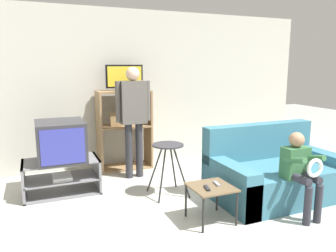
{
  "coord_description": "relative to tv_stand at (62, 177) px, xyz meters",
  "views": [
    {
      "loc": [
        -1.73,
        -2.14,
        1.69
      ],
      "look_at": [
        -0.09,
        1.78,
        0.9
      ],
      "focal_mm": 35.0,
      "sensor_mm": 36.0,
      "label": 1
    }
  ],
  "objects": [
    {
      "name": "tv_stand",
      "position": [
        0.0,
        0.0,
        0.0
      ],
      "size": [
        0.97,
        0.53,
        0.46
      ],
      "color": "slate",
      "rests_on": "ground_plane"
    },
    {
      "name": "person_seated_child",
      "position": [
        2.42,
        -1.73,
        0.34
      ],
      "size": [
        0.33,
        0.43,
        0.95
      ],
      "color": "#2D2D38",
      "rests_on": "ground_plane"
    },
    {
      "name": "snack_table",
      "position": [
        1.43,
        -1.47,
        0.13
      ],
      "size": [
        0.45,
        0.45,
        0.4
      ],
      "color": "brown",
      "rests_on": "ground_plane"
    },
    {
      "name": "folding_stool",
      "position": [
        1.29,
        -0.59,
        0.35
      ],
      "size": [
        0.45,
        0.46,
        0.69
      ],
      "color": "black",
      "rests_on": "ground_plane"
    },
    {
      "name": "television_flat",
      "position": [
        1.09,
        0.74,
        1.26
      ],
      "size": [
        0.6,
        0.2,
        0.41
      ],
      "color": "black",
      "rests_on": "media_shelf"
    },
    {
      "name": "media_shelf",
      "position": [
        1.07,
        0.74,
        0.43
      ],
      "size": [
        0.85,
        0.42,
        1.29
      ],
      "color": "#9E7A51",
      "rests_on": "ground_plane"
    },
    {
      "name": "couch",
      "position": [
        2.56,
        -1.15,
        0.07
      ],
      "size": [
        1.67,
        0.99,
        0.9
      ],
      "color": "teal",
      "rests_on": "ground_plane"
    },
    {
      "name": "remote_control_white",
      "position": [
        1.52,
        -1.44,
        0.19
      ],
      "size": [
        0.06,
        0.15,
        0.02
      ],
      "primitive_type": "cube",
      "rotation": [
        0.0,
        0.0,
        -0.17
      ],
      "color": "gray",
      "rests_on": "snack_table"
    },
    {
      "name": "wall_back",
      "position": [
        1.44,
        1.02,
        1.08
      ],
      "size": [
        6.4,
        0.06,
        2.6
      ],
      "color": "beige",
      "rests_on": "ground_plane"
    },
    {
      "name": "person_standing_adult",
      "position": [
        1.08,
        0.25,
        0.79
      ],
      "size": [
        0.53,
        0.2,
        1.67
      ],
      "color": "#2D2D33",
      "rests_on": "ground_plane"
    },
    {
      "name": "remote_control_black",
      "position": [
        1.35,
        -1.51,
        0.19
      ],
      "size": [
        0.07,
        0.15,
        0.02
      ],
      "primitive_type": "cube",
      "rotation": [
        0.0,
        0.0,
        -0.24
      ],
      "color": "#232328",
      "rests_on": "snack_table"
    },
    {
      "name": "television_main",
      "position": [
        0.01,
        -0.01,
        0.49
      ],
      "size": [
        0.6,
        0.67,
        0.52
      ],
      "color": "#2D2D33",
      "rests_on": "tv_stand"
    }
  ]
}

